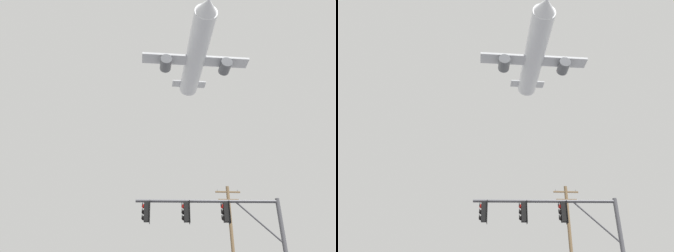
{
  "view_description": "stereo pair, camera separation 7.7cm",
  "coord_description": "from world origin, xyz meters",
  "views": [
    {
      "loc": [
        0.12,
        -6.43,
        1.62
      ],
      "look_at": [
        1.65,
        19.29,
        15.59
      ],
      "focal_mm": 34.3,
      "sensor_mm": 36.0,
      "label": 1
    },
    {
      "loc": [
        0.2,
        -6.43,
        1.62
      ],
      "look_at": [
        1.65,
        19.29,
        15.59
      ],
      "focal_mm": 34.3,
      "sensor_mm": 36.0,
      "label": 2
    }
  ],
  "objects": [
    {
      "name": "signal_pole_near",
      "position": [
        3.55,
        8.67,
        4.63
      ],
      "size": [
        6.94,
        0.61,
        5.93
      ],
      "color": "#4C4C51",
      "rests_on": "ground"
    },
    {
      "name": "utility_pole",
      "position": [
        7.04,
        20.89,
        5.55
      ],
      "size": [
        2.2,
        0.28,
        10.48
      ],
      "color": "brown",
      "rests_on": "ground"
    },
    {
      "name": "airplane",
      "position": [
        7.34,
        35.35,
        37.92
      ],
      "size": [
        18.16,
        23.5,
        6.44
      ],
      "color": "white"
    }
  ]
}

